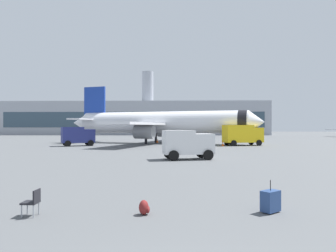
% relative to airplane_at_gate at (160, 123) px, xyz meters
% --- Properties ---
extents(airplane_at_gate, '(35.12, 32.03, 10.50)m').
position_rel_airplane_at_gate_xyz_m(airplane_at_gate, '(0.00, 0.00, 0.00)').
color(airplane_at_gate, white).
rests_on(airplane_at_gate, ground).
extents(service_truck, '(5.27, 4.22, 2.90)m').
position_rel_airplane_at_gate_xyz_m(service_truck, '(-12.24, -7.88, -2.05)').
color(service_truck, navy).
rests_on(service_truck, ground).
extents(fuel_truck, '(6.42, 3.96, 3.20)m').
position_rel_airplane_at_gate_xyz_m(fuel_truck, '(13.14, -6.04, -1.88)').
color(fuel_truck, yellow).
rests_on(fuel_truck, ground).
extents(cargo_van, '(4.74, 3.16, 2.60)m').
position_rel_airplane_at_gate_xyz_m(cargo_van, '(3.94, -27.49, -2.21)').
color(cargo_van, white).
rests_on(cargo_van, ground).
extents(safety_cone_near, '(0.44, 0.44, 0.81)m').
position_rel_airplane_at_gate_xyz_m(safety_cone_near, '(3.42, -17.11, -3.26)').
color(safety_cone_near, '#F2590C').
rests_on(safety_cone_near, ground).
extents(safety_cone_mid, '(0.44, 0.44, 0.74)m').
position_rel_airplane_at_gate_xyz_m(safety_cone_mid, '(9.87, -7.75, -3.29)').
color(safety_cone_mid, '#F2590C').
rests_on(safety_cone_mid, ground).
extents(safety_cone_far, '(0.44, 0.44, 0.64)m').
position_rel_airplane_at_gate_xyz_m(safety_cone_far, '(8.31, -5.32, -3.34)').
color(safety_cone_far, '#F2590C').
rests_on(safety_cone_far, ground).
extents(safety_cone_outer, '(0.44, 0.44, 0.73)m').
position_rel_airplane_at_gate_xyz_m(safety_cone_outer, '(-0.70, 2.48, -3.30)').
color(safety_cone_outer, '#F2590C').
rests_on(safety_cone_outer, ground).
extents(rolling_suitcase, '(0.75, 0.72, 1.10)m').
position_rel_airplane_at_gate_xyz_m(rolling_suitcase, '(6.23, -45.02, -3.27)').
color(rolling_suitcase, navy).
rests_on(rolling_suitcase, ground).
extents(traveller_backpack, '(0.36, 0.40, 0.48)m').
position_rel_airplane_at_gate_xyz_m(traveller_backpack, '(1.99, -45.43, -3.42)').
color(traveller_backpack, maroon).
rests_on(traveller_backpack, ground).
extents(gate_chair, '(0.48, 0.48, 0.86)m').
position_rel_airplane_at_gate_xyz_m(gate_chair, '(-1.60, -45.71, -3.16)').
color(gate_chair, black).
rests_on(gate_chair, ground).
extents(terminal_building, '(98.58, 19.38, 24.29)m').
position_rel_airplane_at_gate_xyz_m(terminal_building, '(-13.17, 66.37, 2.61)').
color(terminal_building, '#9EA3AD').
rests_on(terminal_building, ground).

